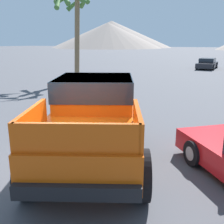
# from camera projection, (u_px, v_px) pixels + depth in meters

# --- Properties ---
(ground_plane) EXTENTS (320.00, 320.00, 0.00)m
(ground_plane) POSITION_uv_depth(u_px,v_px,m) (67.00, 169.00, 6.13)
(ground_plane) COLOR #4C4C51
(orange_pickup_truck) EXTENTS (3.88, 5.11, 2.02)m
(orange_pickup_truck) POSITION_uv_depth(u_px,v_px,m) (93.00, 116.00, 6.36)
(orange_pickup_truck) COLOR #CC4C0C
(orange_pickup_truck) RESTS_ON ground_plane
(parked_car_dark) EXTENTS (1.90, 4.59, 1.16)m
(parked_car_dark) POSITION_uv_depth(u_px,v_px,m) (207.00, 63.00, 29.19)
(parked_car_dark) COLOR #232328
(parked_car_dark) RESTS_ON ground_plane
(palm_tree_short) EXTENTS (2.96, 2.91, 6.66)m
(palm_tree_short) POSITION_uv_depth(u_px,v_px,m) (74.00, 11.00, 18.88)
(palm_tree_short) COLOR brown
(palm_tree_short) RESTS_ON ground_plane
(distant_mountain_range) EXTENTS (167.03, 85.90, 20.44)m
(distant_mountain_range) POSITION_uv_depth(u_px,v_px,m) (221.00, 28.00, 106.81)
(distant_mountain_range) COLOR gray
(distant_mountain_range) RESTS_ON ground_plane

